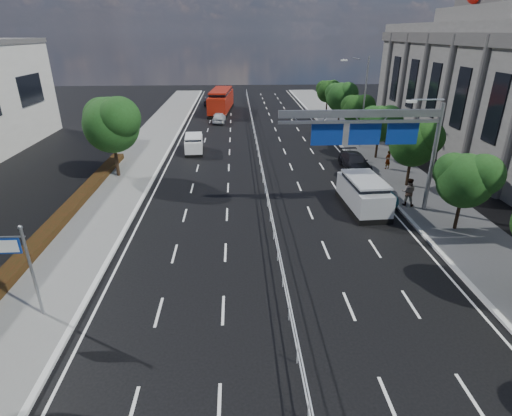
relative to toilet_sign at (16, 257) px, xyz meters
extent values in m
plane|color=black|center=(10.95, 0.00, -2.94)|extent=(160.00, 160.00, 0.00)
cube|color=slate|center=(-0.55, 0.00, -2.87)|extent=(5.00, 140.00, 0.14)
cube|color=silver|center=(1.95, 0.00, -2.87)|extent=(0.25, 140.00, 0.15)
cube|color=silver|center=(19.95, 0.00, -2.87)|extent=(0.25, 140.00, 0.15)
cube|color=silver|center=(10.95, 22.50, -1.94)|extent=(0.05, 85.00, 0.05)
cube|color=silver|center=(10.95, 22.50, -2.39)|extent=(0.05, 85.00, 0.05)
cube|color=black|center=(-2.35, 5.00, -2.58)|extent=(1.00, 36.00, 0.44)
cylinder|color=gray|center=(0.45, 0.00, -0.84)|extent=(0.12, 0.12, 4.20)
sphere|color=gray|center=(0.45, 0.00, 1.31)|extent=(0.18, 0.18, 0.18)
cylinder|color=gray|center=(-0.10, 0.00, 0.91)|extent=(1.30, 0.07, 0.07)
cube|color=navy|center=(-0.40, 0.00, 0.51)|extent=(1.35, 0.06, 0.68)
cube|color=white|center=(-0.40, 0.04, 0.51)|extent=(1.20, 0.01, 0.54)
cube|color=white|center=(-0.40, -0.04, 0.51)|extent=(1.20, 0.01, 0.54)
cylinder|color=gray|center=(21.55, 10.00, 0.66)|extent=(0.28, 0.28, 7.20)
cube|color=gray|center=(16.55, 10.00, 3.66)|extent=(10.20, 0.25, 0.45)
cube|color=gray|center=(16.55, 10.00, 3.16)|extent=(10.20, 0.18, 0.18)
cylinder|color=gray|center=(20.55, 10.00, 4.46)|extent=(2.00, 0.10, 0.10)
cube|color=silver|center=(19.55, 10.00, 4.36)|extent=(0.60, 0.25, 0.15)
cube|color=navy|center=(19.35, 10.18, 2.36)|extent=(2.00, 0.08, 1.40)
cube|color=white|center=(19.35, 10.23, 2.36)|extent=(1.80, 0.02, 1.20)
cube|color=navy|center=(16.95, 10.18, 2.36)|extent=(2.00, 0.08, 1.40)
cube|color=white|center=(16.95, 10.23, 2.36)|extent=(1.80, 0.02, 1.20)
cube|color=navy|center=(14.55, 10.18, 2.36)|extent=(2.00, 0.08, 1.40)
cube|color=white|center=(14.55, 10.23, 2.36)|extent=(1.80, 0.02, 1.20)
cylinder|color=gray|center=(21.75, 26.00, 1.56)|extent=(0.16, 0.16, 9.00)
cylinder|color=gray|center=(20.55, 26.00, 5.86)|extent=(0.10, 2.40, 0.10)
cube|color=silver|center=(19.35, 26.00, 5.71)|extent=(0.60, 0.25, 0.15)
cube|color=#4C4947|center=(27.85, 22.00, 7.66)|extent=(0.40, 36.00, 1.00)
cylinder|color=black|center=(-1.05, 18.00, -1.19)|extent=(0.28, 0.28, 3.50)
sphere|color=#1A3D13|center=(-1.05, 18.00, 1.40)|extent=(4.40, 4.40, 4.40)
sphere|color=#1A3D13|center=(-0.17, 17.34, 2.10)|extent=(3.30, 3.30, 3.30)
sphere|color=#1A3D13|center=(-1.82, 18.66, 1.96)|extent=(3.08, 3.08, 3.08)
cylinder|color=black|center=(22.15, 7.00, -1.64)|extent=(0.21, 0.21, 2.60)
sphere|color=#1A3D13|center=(22.15, 7.00, 0.28)|extent=(3.20, 3.20, 3.20)
sphere|color=#1A3D13|center=(22.79, 6.52, 0.80)|extent=(2.40, 2.40, 2.40)
sphere|color=#1A3D13|center=(21.59, 7.48, 0.70)|extent=(2.24, 2.24, 2.24)
cylinder|color=black|center=(22.15, 14.50, -1.54)|extent=(0.22, 0.22, 2.80)
sphere|color=black|center=(22.15, 14.50, 0.53)|extent=(3.50, 3.50, 3.50)
sphere|color=black|center=(22.85, 13.97, 1.09)|extent=(2.62, 2.62, 2.62)
sphere|color=black|center=(21.54, 15.03, 0.98)|extent=(2.45, 2.45, 2.45)
cylinder|color=black|center=(22.15, 22.00, -1.59)|extent=(0.22, 0.22, 2.70)
sphere|color=#1A3D13|center=(22.15, 22.00, 0.40)|extent=(3.30, 3.30, 3.30)
sphere|color=#1A3D13|center=(22.81, 21.50, 0.94)|extent=(2.48, 2.48, 2.47)
sphere|color=#1A3D13|center=(21.58, 22.50, 0.84)|extent=(2.31, 2.31, 2.31)
cylinder|color=black|center=(22.15, 29.50, -1.62)|extent=(0.21, 0.21, 2.65)
sphere|color=black|center=(22.15, 29.50, 0.34)|extent=(3.20, 3.20, 3.20)
sphere|color=black|center=(22.79, 29.02, 0.87)|extent=(2.40, 2.40, 2.40)
sphere|color=black|center=(21.59, 29.98, 0.77)|extent=(2.24, 2.24, 2.24)
cylinder|color=black|center=(22.15, 37.00, -1.52)|extent=(0.23, 0.23, 2.85)
sphere|color=#1A3D13|center=(22.15, 37.00, 0.59)|extent=(3.60, 3.60, 3.60)
sphere|color=#1A3D13|center=(22.87, 36.46, 1.16)|extent=(2.70, 2.70, 2.70)
sphere|color=#1A3D13|center=(21.52, 37.54, 1.05)|extent=(2.52, 2.52, 2.52)
cylinder|color=black|center=(22.15, 44.50, -1.64)|extent=(0.21, 0.21, 2.60)
sphere|color=black|center=(22.15, 44.50, 0.28)|extent=(3.10, 3.10, 3.10)
sphere|color=black|center=(22.77, 44.03, 0.80)|extent=(2.32, 2.33, 2.32)
sphere|color=black|center=(21.61, 44.97, 0.70)|extent=(2.17, 2.17, 2.17)
cube|color=black|center=(4.61, 25.18, -2.80)|extent=(1.97, 4.08, 0.28)
cube|color=white|center=(4.61, 25.18, -2.11)|extent=(1.93, 4.00, 1.18)
cube|color=black|center=(4.61, 25.18, -1.53)|extent=(1.72, 2.90, 0.52)
cube|color=white|center=(4.61, 25.18, -1.27)|extent=(1.81, 3.14, 0.10)
cylinder|color=black|center=(3.99, 23.85, -2.65)|extent=(0.28, 0.60, 0.59)
cylinder|color=black|center=(5.40, 23.94, -2.65)|extent=(0.28, 0.60, 0.59)
cylinder|color=black|center=(3.83, 26.42, -2.65)|extent=(0.28, 0.60, 0.59)
cylinder|color=black|center=(5.24, 26.51, -2.65)|extent=(0.28, 0.60, 0.59)
cube|color=black|center=(6.69, 46.87, -2.78)|extent=(3.72, 11.35, 0.33)
cube|color=maroon|center=(6.69, 46.87, -1.35)|extent=(3.65, 11.13, 2.26)
cube|color=black|center=(6.69, 46.87, -0.21)|extent=(3.14, 8.06, 1.00)
cube|color=maroon|center=(6.69, 46.87, 0.29)|extent=(3.31, 8.72, 0.20)
cylinder|color=black|center=(5.26, 43.39, -2.60)|extent=(0.36, 0.71, 0.69)
cylinder|color=black|center=(7.43, 43.18, -2.60)|extent=(0.36, 0.71, 0.69)
cylinder|color=black|center=(5.95, 50.56, -2.60)|extent=(0.36, 0.71, 0.69)
cylinder|color=black|center=(8.13, 50.35, -2.60)|extent=(0.36, 0.71, 0.69)
imported|color=silver|center=(6.62, 39.32, -2.26)|extent=(1.83, 4.10, 1.37)
imported|color=black|center=(4.51, 53.40, -2.26)|extent=(1.55, 4.16, 1.36)
cube|color=black|center=(17.45, 10.55, -2.76)|extent=(2.53, 5.42, 0.36)
cube|color=#9C9FA3|center=(17.45, 10.55, -1.88)|extent=(2.48, 5.32, 1.50)
cube|color=black|center=(17.45, 10.55, -1.13)|extent=(2.22, 3.85, 0.66)
cube|color=#9C9FA3|center=(17.45, 10.55, -0.80)|extent=(2.33, 4.17, 0.13)
cylinder|color=black|center=(16.62, 8.79, -2.57)|extent=(0.36, 0.76, 0.75)
cylinder|color=black|center=(18.47, 8.89, -2.57)|extent=(0.36, 0.76, 0.75)
cylinder|color=black|center=(16.44, 12.22, -2.57)|extent=(0.36, 0.76, 0.75)
cylinder|color=black|center=(18.29, 12.32, -2.57)|extent=(0.36, 0.76, 0.75)
imported|color=#185E6E|center=(18.83, 12.00, -2.29)|extent=(2.28, 4.76, 1.31)
imported|color=black|center=(19.25, 19.00, -2.25)|extent=(2.18, 4.89, 1.39)
imported|color=gray|center=(22.03, 18.60, -2.00)|extent=(0.70, 0.62, 1.61)
imported|color=gray|center=(20.59, 10.64, -1.83)|extent=(1.17, 1.05, 1.96)
camera|label=1|loc=(8.89, -14.23, 8.26)|focal=28.00mm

